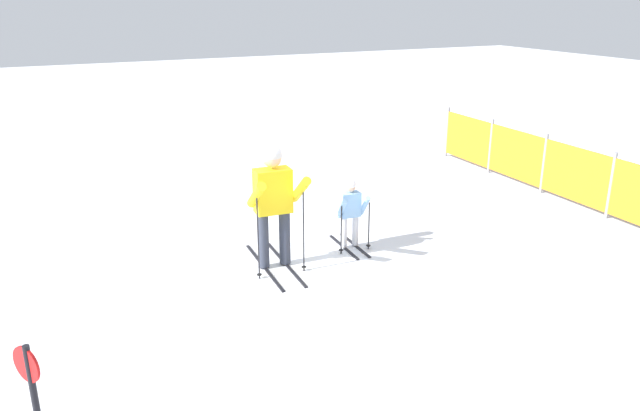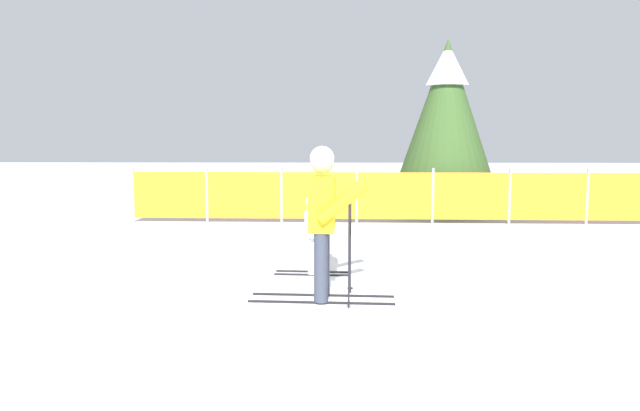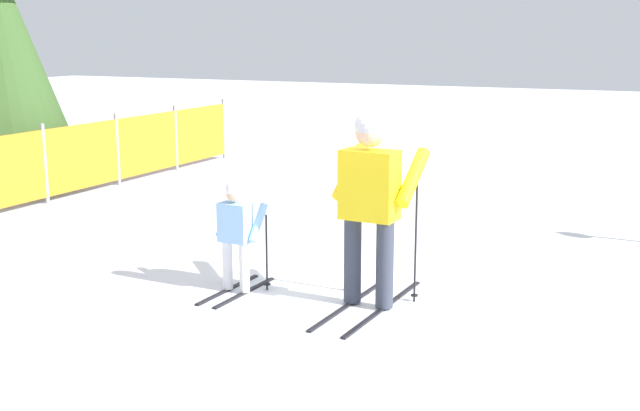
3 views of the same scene
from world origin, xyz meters
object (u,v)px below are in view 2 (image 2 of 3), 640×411
(skier_child, at_px, (313,229))
(conifer_far, at_px, (447,107))
(safety_fence, at_px, (395,196))
(skier_adult, at_px, (324,209))

(skier_child, distance_m, conifer_far, 6.97)
(safety_fence, xyz_separation_m, conifer_far, (1.30, 1.34, 1.92))
(skier_adult, bearing_deg, conifer_far, 72.86)
(skier_adult, relative_size, safety_fence, 0.16)
(skier_child, bearing_deg, conifer_far, 67.53)
(safety_fence, bearing_deg, skier_child, -108.94)
(skier_adult, relative_size, conifer_far, 0.45)
(safety_fence, bearing_deg, conifer_far, 45.73)
(safety_fence, height_order, conifer_far, conifer_far)
(conifer_far, bearing_deg, safety_fence, -134.27)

